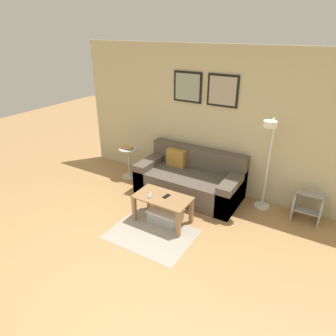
{
  "coord_description": "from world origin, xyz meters",
  "views": [
    {
      "loc": [
        1.9,
        -1.78,
        2.78
      ],
      "look_at": [
        -0.22,
        1.72,
        0.85
      ],
      "focal_mm": 32.0,
      "sensor_mm": 36.0,
      "label": 1
    }
  ],
  "objects_px": {
    "floor_lamp": "(268,153)",
    "cell_phone": "(167,196)",
    "coffee_table": "(163,202)",
    "side_table": "(129,160)",
    "book_stack": "(127,148)",
    "remote_control": "(150,195)",
    "storage_bin": "(165,216)",
    "step_stool": "(307,207)",
    "couch": "(190,180)"
  },
  "relations": [
    {
      "from": "book_stack",
      "to": "cell_phone",
      "type": "xyz_separation_m",
      "value": [
        1.47,
        -0.92,
        -0.19
      ]
    },
    {
      "from": "coffee_table",
      "to": "book_stack",
      "type": "height_order",
      "value": "book_stack"
    },
    {
      "from": "remote_control",
      "to": "cell_phone",
      "type": "xyz_separation_m",
      "value": [
        0.22,
        0.11,
        -0.01
      ]
    },
    {
      "from": "cell_phone",
      "to": "couch",
      "type": "bearing_deg",
      "value": 102.44
    },
    {
      "from": "cell_phone",
      "to": "step_stool",
      "type": "xyz_separation_m",
      "value": [
        1.87,
        1.16,
        -0.21
      ]
    },
    {
      "from": "couch",
      "to": "side_table",
      "type": "height_order",
      "value": "couch"
    },
    {
      "from": "floor_lamp",
      "to": "step_stool",
      "type": "relative_size",
      "value": 3.55
    },
    {
      "from": "coffee_table",
      "to": "floor_lamp",
      "type": "xyz_separation_m",
      "value": [
        1.22,
        1.08,
        0.7
      ]
    },
    {
      "from": "couch",
      "to": "step_stool",
      "type": "xyz_separation_m",
      "value": [
        1.96,
        0.21,
        -0.04
      ]
    },
    {
      "from": "storage_bin",
      "to": "cell_phone",
      "type": "bearing_deg",
      "value": 68.43
    },
    {
      "from": "coffee_table",
      "to": "side_table",
      "type": "relative_size",
      "value": 1.4
    },
    {
      "from": "couch",
      "to": "side_table",
      "type": "bearing_deg",
      "value": -179.4
    },
    {
      "from": "storage_bin",
      "to": "remote_control",
      "type": "xyz_separation_m",
      "value": [
        -0.22,
        -0.09,
        0.35
      ]
    },
    {
      "from": "remote_control",
      "to": "step_stool",
      "type": "distance_m",
      "value": 2.46
    },
    {
      "from": "storage_bin",
      "to": "step_stool",
      "type": "xyz_separation_m",
      "value": [
        1.88,
        1.18,
        0.13
      ]
    },
    {
      "from": "side_table",
      "to": "book_stack",
      "type": "relative_size",
      "value": 2.93
    },
    {
      "from": "floor_lamp",
      "to": "remote_control",
      "type": "height_order",
      "value": "floor_lamp"
    },
    {
      "from": "couch",
      "to": "storage_bin",
      "type": "relative_size",
      "value": 3.68
    },
    {
      "from": "side_table",
      "to": "cell_phone",
      "type": "bearing_deg",
      "value": -32.78
    },
    {
      "from": "coffee_table",
      "to": "remote_control",
      "type": "distance_m",
      "value": 0.22
    },
    {
      "from": "storage_bin",
      "to": "cell_phone",
      "type": "xyz_separation_m",
      "value": [
        0.01,
        0.02,
        0.34
      ]
    },
    {
      "from": "couch",
      "to": "step_stool",
      "type": "distance_m",
      "value": 1.97
    },
    {
      "from": "remote_control",
      "to": "cell_phone",
      "type": "height_order",
      "value": "remote_control"
    },
    {
      "from": "storage_bin",
      "to": "side_table",
      "type": "xyz_separation_m",
      "value": [
        -1.45,
        0.96,
        0.27
      ]
    },
    {
      "from": "storage_bin",
      "to": "step_stool",
      "type": "height_order",
      "value": "step_stool"
    },
    {
      "from": "side_table",
      "to": "book_stack",
      "type": "distance_m",
      "value": 0.27
    },
    {
      "from": "coffee_table",
      "to": "remote_control",
      "type": "height_order",
      "value": "remote_control"
    },
    {
      "from": "storage_bin",
      "to": "cell_phone",
      "type": "height_order",
      "value": "cell_phone"
    },
    {
      "from": "cell_phone",
      "to": "step_stool",
      "type": "relative_size",
      "value": 0.31
    },
    {
      "from": "couch",
      "to": "coffee_table",
      "type": "xyz_separation_m",
      "value": [
        0.04,
        -0.99,
        0.07
      ]
    },
    {
      "from": "book_stack",
      "to": "floor_lamp",
      "type": "bearing_deg",
      "value": 2.42
    },
    {
      "from": "coffee_table",
      "to": "side_table",
      "type": "bearing_deg",
      "value": 145.24
    },
    {
      "from": "couch",
      "to": "storage_bin",
      "type": "xyz_separation_m",
      "value": [
        0.08,
        -0.97,
        -0.18
      ]
    },
    {
      "from": "storage_bin",
      "to": "remote_control",
      "type": "bearing_deg",
      "value": -157.38
    },
    {
      "from": "book_stack",
      "to": "remote_control",
      "type": "bearing_deg",
      "value": -39.72
    },
    {
      "from": "floor_lamp",
      "to": "remote_control",
      "type": "xyz_separation_m",
      "value": [
        -1.4,
        -1.15,
        -0.59
      ]
    },
    {
      "from": "side_table",
      "to": "step_stool",
      "type": "height_order",
      "value": "side_table"
    },
    {
      "from": "floor_lamp",
      "to": "remote_control",
      "type": "relative_size",
      "value": 10.56
    },
    {
      "from": "side_table",
      "to": "step_stool",
      "type": "bearing_deg",
      "value": 3.86
    },
    {
      "from": "couch",
      "to": "side_table",
      "type": "distance_m",
      "value": 1.37
    },
    {
      "from": "storage_bin",
      "to": "book_stack",
      "type": "height_order",
      "value": "book_stack"
    },
    {
      "from": "remote_control",
      "to": "coffee_table",
      "type": "bearing_deg",
      "value": -4.04
    },
    {
      "from": "couch",
      "to": "cell_phone",
      "type": "relative_size",
      "value": 13.14
    },
    {
      "from": "coffee_table",
      "to": "step_stool",
      "type": "height_order",
      "value": "same"
    },
    {
      "from": "coffee_table",
      "to": "storage_bin",
      "type": "height_order",
      "value": "coffee_table"
    },
    {
      "from": "remote_control",
      "to": "step_stool",
      "type": "height_order",
      "value": "remote_control"
    },
    {
      "from": "floor_lamp",
      "to": "cell_phone",
      "type": "distance_m",
      "value": 1.67
    },
    {
      "from": "floor_lamp",
      "to": "side_table",
      "type": "distance_m",
      "value": 2.72
    },
    {
      "from": "storage_bin",
      "to": "floor_lamp",
      "type": "bearing_deg",
      "value": 41.76
    },
    {
      "from": "floor_lamp",
      "to": "book_stack",
      "type": "bearing_deg",
      "value": -177.58
    }
  ]
}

